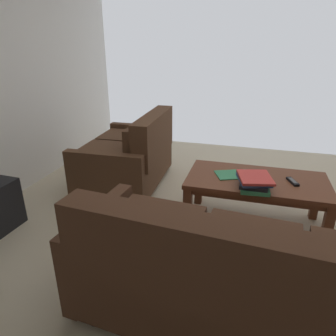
# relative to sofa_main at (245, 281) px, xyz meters

# --- Properties ---
(ground_plane) EXTENTS (5.21, 5.08, 0.01)m
(ground_plane) POSITION_rel_sofa_main_xyz_m (-0.06, -0.94, -0.37)
(ground_plane) COLOR beige
(sofa_main) EXTENTS (2.04, 0.94, 0.85)m
(sofa_main) POSITION_rel_sofa_main_xyz_m (0.00, 0.00, 0.00)
(sofa_main) COLOR black
(sofa_main) RESTS_ON ground
(loveseat_near) EXTENTS (0.88, 1.26, 0.85)m
(loveseat_near) POSITION_rel_sofa_main_xyz_m (1.36, -1.69, -0.01)
(loveseat_near) COLOR black
(loveseat_near) RESTS_ON ground
(coffee_table) EXTENTS (1.20, 0.63, 0.46)m
(coffee_table) POSITION_rel_sofa_main_xyz_m (-0.04, -1.18, 0.03)
(coffee_table) COLOR brown
(coffee_table) RESTS_ON ground
(book_stack) EXTENTS (0.31, 0.34, 0.11)m
(book_stack) POSITION_rel_sofa_main_xyz_m (-0.01, -0.97, 0.15)
(book_stack) COLOR #337F51
(book_stack) RESTS_ON coffee_table
(tv_remote) EXTENTS (0.10, 0.17, 0.02)m
(tv_remote) POSITION_rel_sofa_main_xyz_m (-0.33, -1.18, 0.11)
(tv_remote) COLOR black
(tv_remote) RESTS_ON coffee_table
(loose_magazine) EXTENTS (0.36, 0.31, 0.01)m
(loose_magazine) POSITION_rel_sofa_main_xyz_m (0.17, -1.21, 0.10)
(loose_magazine) COLOR #337F51
(loose_magazine) RESTS_ON coffee_table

